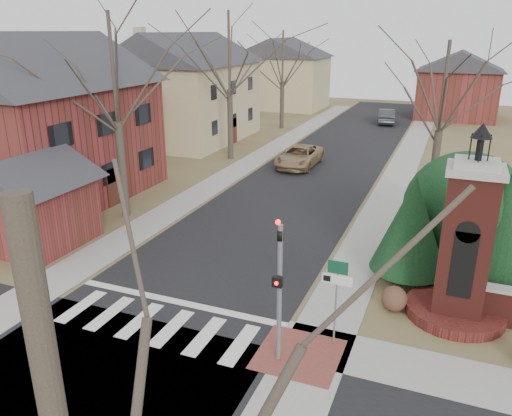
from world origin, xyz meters
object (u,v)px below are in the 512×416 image
at_px(traffic_signal_pole, 279,280).
at_px(sign_post, 337,286).
at_px(brick_gate_monument, 463,257).
at_px(distant_car, 386,116).
at_px(pickup_truck, 299,156).

height_order(traffic_signal_pole, sign_post, traffic_signal_pole).
bearing_deg(traffic_signal_pole, brick_gate_monument, 43.24).
relative_size(traffic_signal_pole, brick_gate_monument, 0.69).
distance_m(brick_gate_monument, distant_car, 37.17).
distance_m(traffic_signal_pole, distant_car, 40.95).
height_order(traffic_signal_pole, brick_gate_monument, brick_gate_monument).
relative_size(brick_gate_monument, pickup_truck, 1.26).
bearing_deg(distant_car, traffic_signal_pole, 85.30).
relative_size(brick_gate_monument, distant_car, 1.44).
relative_size(sign_post, brick_gate_monument, 0.42).
height_order(pickup_truck, distant_car, distant_car).
bearing_deg(pickup_truck, distant_car, 81.54).
height_order(traffic_signal_pole, pickup_truck, traffic_signal_pole).
xyz_separation_m(brick_gate_monument, distant_car, (-7.40, 36.40, -1.42)).
bearing_deg(traffic_signal_pole, pickup_truck, 105.59).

